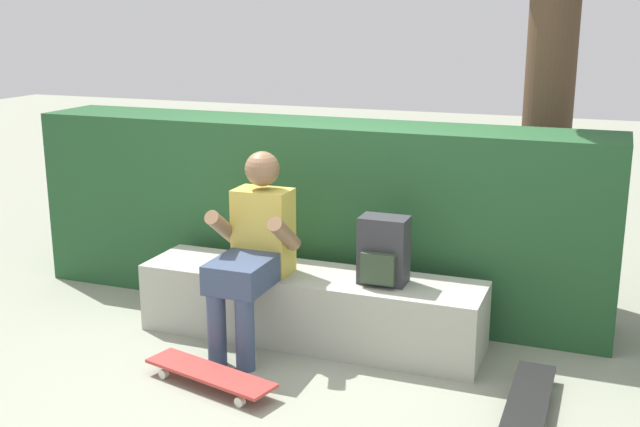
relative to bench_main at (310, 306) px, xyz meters
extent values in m
plane|color=gray|center=(0.00, -0.40, -0.22)|extent=(24.00, 24.00, 0.00)
cube|color=#A8AA9B|center=(0.00, 0.00, 0.00)|extent=(2.13, 0.50, 0.43)
cube|color=gold|center=(-0.27, -0.08, 0.48)|extent=(0.34, 0.22, 0.52)
sphere|color=#8C6647|center=(-0.27, -0.08, 0.86)|extent=(0.21, 0.21, 0.21)
cube|color=#384766|center=(-0.27, -0.39, 0.30)|extent=(0.32, 0.40, 0.17)
cylinder|color=#384766|center=(-0.36, -0.54, 0.00)|extent=(0.11, 0.11, 0.43)
cylinder|color=#384766|center=(-0.18, -0.54, 0.00)|extent=(0.11, 0.11, 0.43)
cylinder|color=#8C6647|center=(-0.47, -0.22, 0.52)|extent=(0.09, 0.33, 0.27)
cylinder|color=#8C6647|center=(-0.07, -0.22, 0.52)|extent=(0.09, 0.33, 0.27)
cube|color=#BC3833|center=(-0.27, -0.80, -0.14)|extent=(0.82, 0.39, 0.02)
cylinder|color=silver|center=(0.02, -0.79, -0.19)|extent=(0.06, 0.04, 0.05)
cylinder|color=silver|center=(-0.02, -0.94, -0.19)|extent=(0.06, 0.04, 0.05)
cylinder|color=silver|center=(-0.52, -0.65, -0.19)|extent=(0.06, 0.04, 0.05)
cylinder|color=silver|center=(-0.56, -0.80, -0.19)|extent=(0.06, 0.04, 0.05)
cube|color=black|center=(1.38, -0.46, -0.14)|extent=(0.20, 0.80, 0.02)
cylinder|color=silver|center=(1.31, -0.18, -0.19)|extent=(0.03, 0.05, 0.05)
cylinder|color=silver|center=(1.46, -0.18, -0.19)|extent=(0.03, 0.05, 0.05)
cube|color=#333338|center=(0.47, 0.00, 0.42)|extent=(0.28, 0.18, 0.40)
cube|color=#30412D|center=(0.47, -0.11, 0.34)|extent=(0.20, 0.05, 0.18)
cube|color=#24502B|center=(-0.24, 0.66, 0.42)|extent=(4.03, 0.59, 1.27)
cylinder|color=#473323|center=(1.22, 1.34, 1.39)|extent=(0.34, 0.34, 3.21)
camera|label=1|loc=(1.68, -4.21, 1.76)|focal=43.84mm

